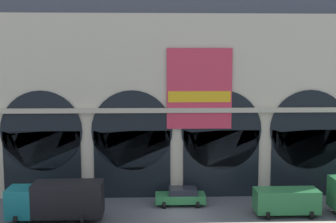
{
  "coord_description": "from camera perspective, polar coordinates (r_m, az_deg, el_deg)",
  "views": [
    {
      "loc": [
        -2.2,
        -34.6,
        12.67
      ],
      "look_at": [
        -0.82,
        5.0,
        8.07
      ],
      "focal_mm": 46.44,
      "sensor_mm": 36.0,
      "label": 1
    }
  ],
  "objects": [
    {
      "name": "station_building",
      "position": [
        42.03,
        1.05,
        2.61
      ],
      "size": [
        43.01,
        4.97,
        20.01
      ],
      "color": "beige",
      "rests_on": "ground"
    },
    {
      "name": "ground_plane",
      "position": [
        36.92,
        1.58,
        -13.45
      ],
      "size": [
        200.0,
        200.0,
        0.0
      ],
      "primitive_type": "plane",
      "color": "#54565B"
    },
    {
      "name": "box_truck_midwest",
      "position": [
        36.34,
        -14.35,
        -11.16
      ],
      "size": [
        7.5,
        2.91,
        3.12
      ],
      "color": "#19727A",
      "rests_on": "ground"
    },
    {
      "name": "van_mideast",
      "position": [
        37.77,
        15.26,
        -11.23
      ],
      "size": [
        5.2,
        2.48,
        2.2
      ],
      "color": "#2D7A42",
      "rests_on": "ground"
    },
    {
      "name": "car_center",
      "position": [
        39.11,
        1.71,
        -11.05
      ],
      "size": [
        4.4,
        2.22,
        1.55
      ],
      "color": "#2D7A42",
      "rests_on": "ground"
    }
  ]
}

